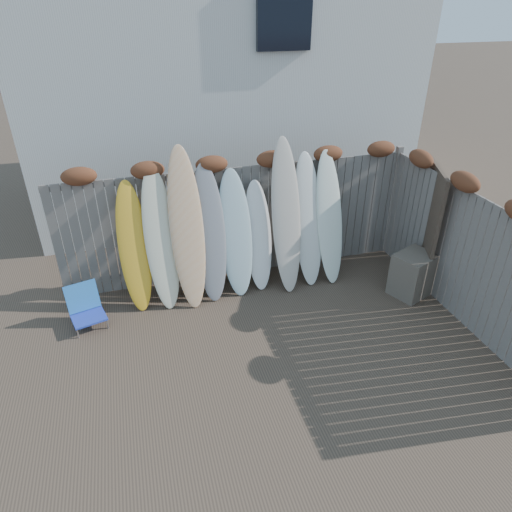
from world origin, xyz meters
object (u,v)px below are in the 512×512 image
object	(u,v)px
lattice_panel	(426,225)
surfboard_0	(134,247)
beach_chair	(85,307)
wooden_crate	(413,274)

from	to	relation	value
lattice_panel	surfboard_0	world-z (taller)	lattice_panel
beach_chair	wooden_crate	world-z (taller)	wooden_crate
beach_chair	wooden_crate	size ratio (longest dim) A/B	0.86
beach_chair	lattice_panel	world-z (taller)	lattice_panel
lattice_panel	surfboard_0	size ratio (longest dim) A/B	0.98
lattice_panel	surfboard_0	xyz separation A→B (m)	(-4.83, 0.59, -0.02)
wooden_crate	beach_chair	bearing A→B (deg)	172.95
beach_chair	lattice_panel	size ratio (longest dim) A/B	0.31
beach_chair	wooden_crate	bearing A→B (deg)	-7.05
wooden_crate	lattice_panel	distance (m)	0.89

